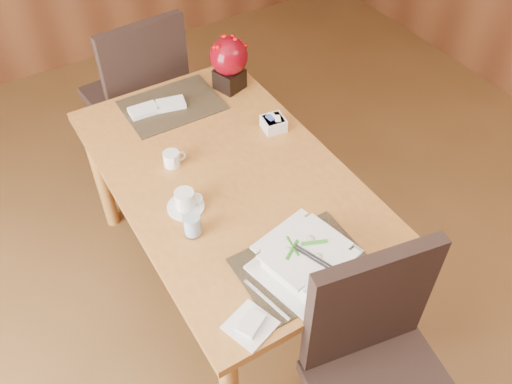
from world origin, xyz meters
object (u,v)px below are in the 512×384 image
water_glass (191,219)px  creamer_jug (172,159)px  near_chair (379,365)px  sugar_caddy (274,124)px  dining_table (229,190)px  soup_setting (304,260)px  berry_decor (229,61)px  far_chair (140,91)px  coffee_cup (185,201)px  bread_plate (251,325)px

water_glass → creamer_jug: (0.09, 0.38, -0.05)m
near_chair → sugar_caddy: bearing=86.7°
dining_table → near_chair: bearing=-85.8°
soup_setting → near_chair: near_chair is taller
sugar_caddy → near_chair: (-0.25, -1.08, -0.20)m
water_glass → sugar_caddy: water_glass is taller
berry_decor → far_chair: size_ratio=0.26×
creamer_jug → near_chair: size_ratio=0.09×
water_glass → far_chair: size_ratio=0.16×
soup_setting → water_glass: 0.44m
dining_table → coffee_cup: size_ratio=10.16×
sugar_caddy → far_chair: size_ratio=0.09×
coffee_cup → water_glass: 0.14m
water_glass → bread_plate: size_ratio=1.16×
water_glass → berry_decor: 0.95m
coffee_cup → berry_decor: bearing=48.7°
coffee_cup → bread_plate: size_ratio=1.05×
dining_table → berry_decor: berry_decor is taller
sugar_caddy → near_chair: near_chair is taller
bread_plate → creamer_jug: bearing=82.5°
coffee_cup → bread_plate: coffee_cup is taller
creamer_jug → dining_table: bearing=-35.7°
soup_setting → creamer_jug: size_ratio=3.96×
near_chair → soup_setting: bearing=112.2°
dining_table → far_chair: (-0.02, 0.97, -0.07)m
soup_setting → sugar_caddy: bearing=52.9°
creamer_jug → berry_decor: bearing=45.9°
soup_setting → coffee_cup: size_ratio=2.42×
water_glass → far_chair: (0.25, 1.18, -0.25)m
near_chair → coffee_cup: bearing=119.4°
sugar_caddy → near_chair: 1.13m
creamer_jug → berry_decor: 0.62m
bread_plate → near_chair: (0.35, -0.27, -0.18)m
soup_setting → sugar_caddy: size_ratio=3.66×
berry_decor → sugar_caddy: bearing=-88.1°
water_glass → dining_table: bearing=38.5°
sugar_caddy → berry_decor: bearing=91.9°
water_glass → far_chair: bearing=78.0°
dining_table → berry_decor: bearing=60.1°
berry_decor → near_chair: bearing=-99.3°
coffee_cup → near_chair: (0.30, -0.85, -0.21)m
coffee_cup → creamer_jug: coffee_cup is taller
soup_setting → bread_plate: soup_setting is taller
soup_setting → creamer_jug: 0.76m
dining_table → water_glass: (-0.27, -0.21, 0.18)m
coffee_cup → creamer_jug: 0.26m
creamer_jug → coffee_cup: bearing=-94.4°
creamer_jug → sugar_caddy: bearing=6.7°
soup_setting → berry_decor: berry_decor is taller
soup_setting → creamer_jug: soup_setting is taller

